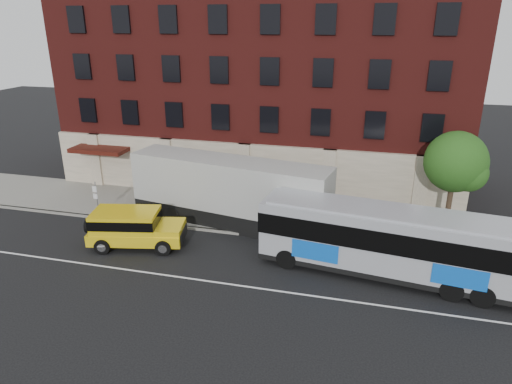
% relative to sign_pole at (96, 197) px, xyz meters
% --- Properties ---
extents(ground, '(120.00, 120.00, 0.00)m').
position_rel_sign_pole_xyz_m(ground, '(8.50, -6.15, -1.45)').
color(ground, black).
rests_on(ground, ground).
extents(sidewalk, '(60.00, 6.00, 0.15)m').
position_rel_sign_pole_xyz_m(sidewalk, '(8.50, 2.85, -1.38)').
color(sidewalk, gray).
rests_on(sidewalk, ground).
extents(kerb, '(60.00, 0.25, 0.15)m').
position_rel_sign_pole_xyz_m(kerb, '(8.50, -0.15, -1.38)').
color(kerb, gray).
rests_on(kerb, ground).
extents(lane_line, '(60.00, 0.12, 0.01)m').
position_rel_sign_pole_xyz_m(lane_line, '(8.50, -5.65, -1.45)').
color(lane_line, white).
rests_on(lane_line, ground).
extents(building, '(30.00, 12.10, 15.00)m').
position_rel_sign_pole_xyz_m(building, '(8.49, 10.77, 6.13)').
color(building, '#5C1815').
rests_on(building, sidewalk).
extents(sign_pole, '(0.30, 0.20, 2.50)m').
position_rel_sign_pole_xyz_m(sign_pole, '(0.00, 0.00, 0.00)').
color(sign_pole, gray).
rests_on(sign_pole, ground).
extents(street_tree, '(3.60, 3.60, 6.20)m').
position_rel_sign_pole_xyz_m(street_tree, '(22.04, 3.34, 2.96)').
color(street_tree, '#3D2E1E').
rests_on(street_tree, sidewalk).
extents(city_bus, '(13.40, 4.46, 3.60)m').
position_rel_sign_pole_xyz_m(city_bus, '(18.46, -2.78, 0.54)').
color(city_bus, '#A2A5AC').
rests_on(city_bus, ground).
extents(yellow_suv, '(5.80, 3.32, 2.16)m').
position_rel_sign_pole_xyz_m(yellow_suv, '(4.24, -3.04, -0.21)').
color(yellow_suv, yellow).
rests_on(yellow_suv, ground).
extents(shipping_container, '(13.14, 4.82, 4.30)m').
position_rel_sign_pole_xyz_m(shipping_container, '(8.74, 1.22, 0.67)').
color(shipping_container, black).
rests_on(shipping_container, ground).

